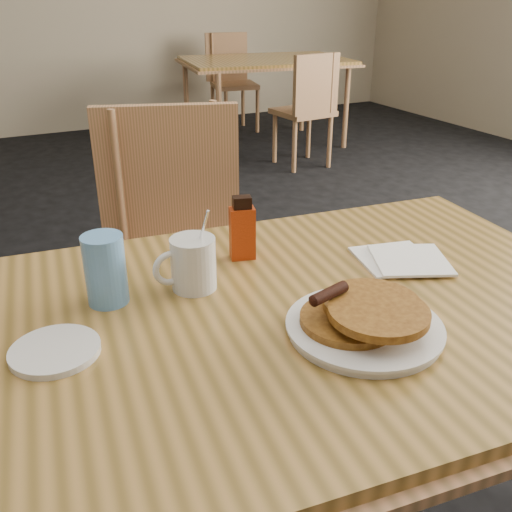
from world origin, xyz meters
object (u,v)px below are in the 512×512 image
(chair_main_far, at_px, (183,238))
(chair_neighbor_near, at_px, (309,101))
(neighbor_table, at_px, (266,63))
(syrup_bottle, at_px, (242,230))
(chair_neighbor_far, at_px, (231,73))
(main_table, at_px, (296,323))
(pancake_plate, at_px, (365,320))
(coffee_mug, at_px, (192,263))
(blue_tumbler, at_px, (105,270))

(chair_main_far, xyz_separation_m, chair_neighbor_near, (1.79, 2.19, -0.07))
(neighbor_table, bearing_deg, syrup_bottle, -117.98)
(chair_neighbor_far, height_order, syrup_bottle, chair_neighbor_far)
(main_table, bearing_deg, chair_neighbor_near, 58.33)
(chair_neighbor_near, height_order, pancake_plate, chair_neighbor_near)
(neighbor_table, distance_m, coffee_mug, 4.07)
(chair_main_far, relative_size, chair_neighbor_far, 1.09)
(neighbor_table, distance_m, chair_main_far, 3.46)
(neighbor_table, bearing_deg, chair_neighbor_far, 89.72)
(main_table, distance_m, chair_neighbor_near, 3.47)
(chair_neighbor_near, xyz_separation_m, syrup_bottle, (-1.82, -2.71, 0.30))
(chair_neighbor_near, distance_m, syrup_bottle, 3.28)
(main_table, distance_m, blue_tumbler, 0.38)
(main_table, bearing_deg, blue_tumbler, 150.94)
(chair_neighbor_near, xyz_separation_m, coffee_mug, (-1.97, -2.80, 0.29))
(pancake_plate, bearing_deg, chair_main_far, 91.98)
(neighbor_table, distance_m, pancake_plate, 4.23)
(chair_neighbor_far, distance_m, pancake_plate, 4.93)
(chair_neighbor_far, relative_size, syrup_bottle, 6.19)
(chair_main_far, xyz_separation_m, chair_neighbor_far, (1.81, 3.70, -0.05))
(main_table, distance_m, pancake_plate, 0.16)
(coffee_mug, height_order, syrup_bottle, coffee_mug)
(chair_neighbor_near, relative_size, blue_tumbler, 6.24)
(chair_neighbor_far, xyz_separation_m, blue_tumbler, (-2.16, -4.28, 0.28))
(chair_main_far, bearing_deg, neighbor_table, 76.70)
(chair_main_far, height_order, chair_neighbor_far, chair_main_far)
(pancake_plate, relative_size, blue_tumbler, 2.01)
(pancake_plate, height_order, syrup_bottle, syrup_bottle)
(chair_main_far, xyz_separation_m, coffee_mug, (-0.18, -0.60, 0.22))
(chair_main_far, xyz_separation_m, syrup_bottle, (-0.03, -0.52, 0.23))
(chair_neighbor_far, distance_m, coffee_mug, 4.75)
(pancake_plate, height_order, coffee_mug, coffee_mug)
(chair_main_far, height_order, coffee_mug, chair_main_far)
(chair_neighbor_far, bearing_deg, chair_main_far, -103.94)
(chair_main_far, relative_size, chair_neighbor_near, 1.14)
(syrup_bottle, bearing_deg, chair_main_far, 101.18)
(blue_tumbler, bearing_deg, chair_main_far, 59.00)
(chair_main_far, distance_m, blue_tumbler, 0.72)
(chair_main_far, bearing_deg, main_table, -74.00)
(main_table, relative_size, blue_tumbler, 10.28)
(blue_tumbler, bearing_deg, chair_neighbor_near, 52.34)
(main_table, relative_size, neighbor_table, 0.94)
(main_table, bearing_deg, neighbor_table, 63.62)
(neighbor_table, bearing_deg, coffee_mug, -119.30)
(chair_main_far, relative_size, coffee_mug, 5.77)
(main_table, height_order, syrup_bottle, syrup_bottle)
(neighbor_table, height_order, pancake_plate, pancake_plate)
(blue_tumbler, bearing_deg, pancake_plate, -39.24)
(chair_main_far, distance_m, coffee_mug, 0.67)
(main_table, relative_size, syrup_bottle, 9.78)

